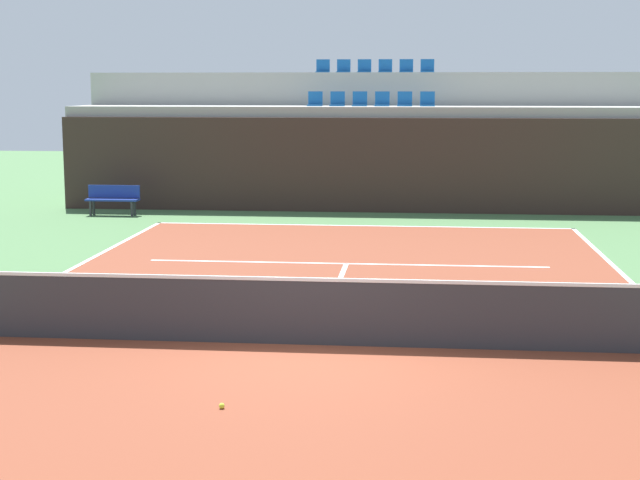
{
  "coord_description": "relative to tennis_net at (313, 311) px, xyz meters",
  "views": [
    {
      "loc": [
        1.44,
        -13.32,
        3.64
      ],
      "look_at": [
        -0.11,
        2.0,
        1.2
      ],
      "focal_mm": 54.65,
      "sensor_mm": 36.0,
      "label": 1
    }
  ],
  "objects": [
    {
      "name": "centre_service_line",
      "position": [
        0.0,
        3.2,
        -0.5
      ],
      "size": [
        0.1,
        6.4,
        0.0
      ],
      "primitive_type": "cube",
      "color": "white",
      "rests_on": "court_surface"
    },
    {
      "name": "stands_tier_lower",
      "position": [
        0.0,
        16.27,
        1.01
      ],
      "size": [
        18.17,
        2.4,
        3.04
      ],
      "primitive_type": "cube",
      "color": "#9E9E99",
      "rests_on": "ground_plane"
    },
    {
      "name": "tennis_ball_0",
      "position": [
        -0.74,
        -2.85,
        -0.47
      ],
      "size": [
        0.07,
        0.07,
        0.07
      ],
      "primitive_type": "sphere",
      "color": "#CCE033",
      "rests_on": "court_surface"
    },
    {
      "name": "seating_row_upper",
      "position": [
        -0.0,
        18.76,
        3.68
      ],
      "size": [
        3.84,
        0.44,
        0.44
      ],
      "color": "#145193",
      "rests_on": "stands_tier_upper"
    },
    {
      "name": "baseline_far",
      "position": [
        0.0,
        11.95,
        -0.5
      ],
      "size": [
        11.0,
        0.1,
        0.0
      ],
      "primitive_type": "cube",
      "color": "white",
      "rests_on": "court_surface"
    },
    {
      "name": "player_bench",
      "position": [
        -7.17,
        13.43,
        -0.0
      ],
      "size": [
        1.5,
        0.4,
        0.85
      ],
      "color": "navy",
      "rests_on": "ground_plane"
    },
    {
      "name": "back_wall",
      "position": [
        0.0,
        14.92,
        0.86
      ],
      "size": [
        18.17,
        0.3,
        2.74
      ],
      "primitive_type": "cube",
      "color": "#33231E",
      "rests_on": "ground_plane"
    },
    {
      "name": "stands_tier_upper",
      "position": [
        0.0,
        18.67,
        1.52
      ],
      "size": [
        18.17,
        2.4,
        4.06
      ],
      "primitive_type": "cube",
      "color": "#9E9E99",
      "rests_on": "ground_plane"
    },
    {
      "name": "tennis_net",
      "position": [
        0.0,
        0.0,
        0.0
      ],
      "size": [
        11.08,
        0.08,
        1.07
      ],
      "color": "black",
      "rests_on": "court_surface"
    },
    {
      "name": "court_surface",
      "position": [
        0.0,
        0.0,
        -0.5
      ],
      "size": [
        11.0,
        24.0,
        0.01
      ],
      "primitive_type": "cube",
      "color": "brown",
      "rests_on": "ground_plane"
    },
    {
      "name": "service_line_far",
      "position": [
        0.0,
        6.4,
        -0.5
      ],
      "size": [
        8.26,
        0.1,
        0.0
      ],
      "primitive_type": "cube",
      "color": "white",
      "rests_on": "court_surface"
    },
    {
      "name": "ground_plane",
      "position": [
        0.0,
        0.0,
        -0.51
      ],
      "size": [
        80.0,
        80.0,
        0.0
      ],
      "primitive_type": "plane",
      "color": "#477042"
    },
    {
      "name": "seating_row_lower",
      "position": [
        -0.0,
        16.36,
        2.66
      ],
      "size": [
        3.84,
        0.44,
        0.44
      ],
      "color": "#145193",
      "rests_on": "stands_tier_lower"
    }
  ]
}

